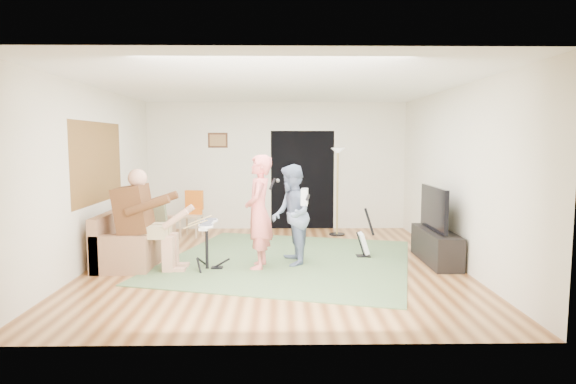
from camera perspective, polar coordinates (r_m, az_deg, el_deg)
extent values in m
plane|color=brown|center=(7.51, -1.50, -8.43)|extent=(6.00, 6.00, 0.00)
plane|color=white|center=(7.32, -1.56, 12.48)|extent=(6.00, 6.00, 0.00)
plane|color=brown|center=(8.00, -21.61, 3.27)|extent=(0.00, 2.05, 2.05)
plane|color=black|center=(10.31, 1.72, 1.42)|extent=(2.10, 0.00, 2.10)
cube|color=#3F2314|center=(10.35, -8.32, 6.09)|extent=(0.42, 0.03, 0.32)
cube|color=#4B673F|center=(7.67, -0.03, -8.07)|extent=(4.51, 4.55, 0.02)
cube|color=#916648|center=(8.09, -17.36, -6.24)|extent=(0.79, 1.59, 0.39)
cube|color=#916648|center=(8.15, -19.68, -4.78)|extent=(0.15, 1.96, 0.79)
cube|color=#916648|center=(8.91, -15.76, -4.52)|extent=(0.79, 0.19, 0.56)
cube|color=#916648|center=(7.24, -19.38, -7.04)|extent=(0.79, 0.19, 0.56)
cube|color=#583218|center=(7.31, -17.84, -1.99)|extent=(0.42, 0.54, 0.68)
sphere|color=tan|center=(7.24, -17.40, 1.58)|extent=(0.27, 0.27, 0.27)
cylinder|color=black|center=(7.18, -9.60, -6.41)|extent=(0.05, 0.05, 0.64)
cube|color=white|center=(7.12, -9.64, -3.96)|extent=(0.12, 0.64, 0.04)
imported|color=#EE6C67|center=(7.08, -3.47, -2.39)|extent=(0.44, 0.64, 1.68)
imported|color=#6E80A2|center=(7.29, 0.39, -2.73)|extent=(0.65, 0.80, 1.53)
cube|color=black|center=(7.98, 8.91, -7.53)|extent=(0.22, 0.18, 0.03)
cube|color=white|center=(7.94, 8.93, -6.02)|extent=(0.17, 0.26, 0.35)
cylinder|color=black|center=(7.89, 9.62, -3.51)|extent=(0.18, 0.04, 0.45)
cylinder|color=black|center=(9.77, 5.82, -5.00)|extent=(0.31, 0.31, 0.03)
cylinder|color=#9E8343|center=(9.65, 5.87, -0.15)|extent=(0.04, 0.04, 1.65)
cone|color=white|center=(9.59, 5.92, 4.88)|extent=(0.28, 0.28, 0.11)
cube|color=tan|center=(9.66, -11.40, -2.82)|extent=(0.45, 0.45, 0.04)
cube|color=orange|center=(9.79, -11.25, -0.93)|extent=(0.37, 0.15, 0.38)
cube|color=black|center=(7.87, 17.13, -6.17)|extent=(0.40, 1.40, 0.50)
cube|color=black|center=(7.75, 16.91, -1.84)|extent=(0.06, 1.15, 0.66)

